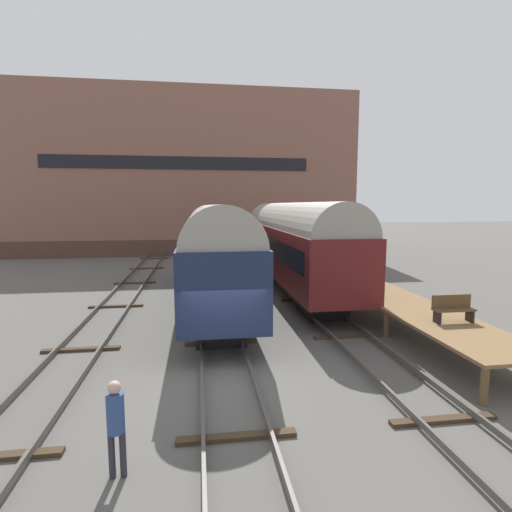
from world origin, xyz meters
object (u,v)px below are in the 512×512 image
Objects in this scene: train_car_navy at (213,248)px; bench at (453,308)px; train_car_maroon at (293,240)px; person_worker at (116,419)px.

train_car_navy is 12.40× the size of bench.
person_worker is at bearing -113.93° from train_car_maroon.
person_worker is (-2.29, -13.17, -1.72)m from train_car_navy.
bench is at bearing 25.91° from person_worker.
train_car_navy is at bearing 80.13° from person_worker.
train_car_navy reaches higher than bench.
bench is 0.75× the size of person_worker.
train_car_maroon is at bearing 66.07° from person_worker.
train_car_navy is 9.30× the size of person_worker.
train_car_maroon is 12.83× the size of bench.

